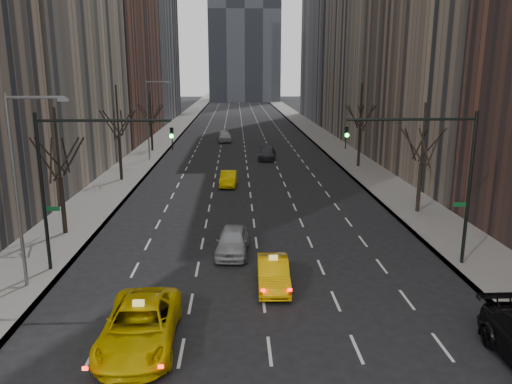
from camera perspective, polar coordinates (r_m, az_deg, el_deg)
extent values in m
cube|color=slate|center=(83.82, -9.96, 6.55)|extent=(4.50, 320.00, 0.15)
cube|color=slate|center=(84.16, 6.93, 6.68)|extent=(4.50, 320.00, 0.15)
cylinder|color=black|center=(33.35, -21.19, -1.42)|extent=(0.28, 0.28, 3.57)
cylinder|color=black|center=(32.62, -21.78, 5.23)|extent=(0.16, 0.16, 4.25)
cylinder|color=black|center=(33.49, -20.93, 3.94)|extent=(0.42, 1.80, 2.52)
cylinder|color=black|center=(32.77, -20.14, 3.81)|extent=(1.74, 0.72, 2.52)
cylinder|color=black|center=(32.02, -20.84, 3.54)|extent=(1.46, 1.25, 2.52)
cylinder|color=black|center=(32.02, -22.38, 3.41)|extent=(0.42, 1.80, 2.52)
cylinder|color=black|center=(32.76, -23.14, 3.54)|extent=(1.74, 0.72, 2.52)
cylinder|color=black|center=(33.49, -22.40, 3.81)|extent=(1.46, 1.25, 2.52)
cylinder|color=black|center=(48.38, -15.25, 3.71)|extent=(0.28, 0.28, 3.99)
cylinder|color=black|center=(47.86, -15.57, 8.87)|extent=(0.16, 0.16, 4.75)
cylinder|color=black|center=(48.75, -15.09, 7.62)|extent=(0.42, 1.80, 2.52)
cylinder|color=black|center=(48.07, -14.46, 7.58)|extent=(1.74, 0.72, 2.52)
cylinder|color=black|center=(47.28, -14.85, 7.46)|extent=(1.46, 1.25, 2.52)
cylinder|color=black|center=(47.17, -15.89, 7.38)|extent=(0.42, 1.80, 2.52)
cylinder|color=black|center=(47.86, -16.52, 7.43)|extent=(1.74, 0.72, 2.52)
cylinder|color=black|center=(48.65, -16.10, 7.54)|extent=(1.46, 1.25, 2.52)
cylinder|color=black|center=(65.90, -11.82, 6.14)|extent=(0.28, 0.28, 3.36)
cylinder|color=black|center=(65.55, -11.98, 9.33)|extent=(0.16, 0.16, 4.00)
cylinder|color=black|center=(66.41, -11.70, 8.72)|extent=(0.42, 1.80, 2.52)
cylinder|color=black|center=(65.77, -11.20, 8.70)|extent=(1.74, 0.72, 2.52)
cylinder|color=black|center=(64.95, -11.44, 8.63)|extent=(1.46, 1.25, 2.52)
cylinder|color=black|center=(64.80, -12.20, 8.59)|extent=(0.42, 1.80, 2.52)
cylinder|color=black|center=(65.45, -12.69, 8.61)|extent=(1.74, 0.72, 2.52)
cylinder|color=black|center=(66.26, -12.43, 8.68)|extent=(1.46, 1.25, 2.52)
cylinder|color=black|center=(37.79, 18.14, 0.51)|extent=(0.28, 0.28, 3.57)
cylinder|color=black|center=(37.15, 18.58, 6.40)|extent=(0.16, 0.16, 4.25)
cylinder|color=black|center=(38.10, 18.25, 5.22)|extent=(0.42, 1.80, 2.52)
cylinder|color=black|center=(37.83, 19.48, 5.07)|extent=(1.74, 0.72, 2.52)
cylinder|color=black|center=(36.99, 19.74, 4.87)|extent=(1.46, 1.25, 2.52)
cylinder|color=black|center=(36.43, 18.72, 4.83)|extent=(0.42, 1.80, 2.52)
cylinder|color=black|center=(36.71, 17.46, 4.99)|extent=(1.74, 0.72, 2.52)
cylinder|color=black|center=(37.55, 17.24, 5.18)|extent=(1.46, 1.25, 2.52)
cylinder|color=black|center=(54.69, 11.69, 5.00)|extent=(0.28, 0.28, 3.99)
cylinder|color=black|center=(54.23, 11.92, 9.57)|extent=(0.16, 0.16, 4.75)
cylinder|color=black|center=(55.17, 11.80, 8.44)|extent=(0.42, 1.80, 2.52)
cylinder|color=black|center=(54.80, 12.61, 8.37)|extent=(1.74, 0.72, 2.52)
cylinder|color=black|center=(53.94, 12.69, 8.29)|extent=(1.46, 1.25, 2.52)
cylinder|color=black|center=(53.46, 11.92, 8.28)|extent=(0.42, 1.80, 2.52)
cylinder|color=black|center=(53.84, 11.09, 8.35)|extent=(1.74, 0.72, 2.52)
cylinder|color=black|center=(54.69, 11.04, 8.43)|extent=(1.46, 1.25, 2.52)
cylinder|color=black|center=(26.96, -23.18, -0.15)|extent=(0.18, 0.18, 8.00)
cylinder|color=black|center=(25.41, -17.01, 7.83)|extent=(6.50, 0.14, 0.14)
imported|color=black|center=(24.89, -9.57, 6.03)|extent=(0.18, 0.22, 1.10)
sphere|color=#0CFF33|center=(24.70, -9.64, 6.32)|extent=(0.20, 0.20, 0.20)
cube|color=#0C5926|center=(27.01, -22.23, -1.79)|extent=(0.70, 0.04, 0.22)
cylinder|color=black|center=(27.88, 23.17, 0.27)|extent=(0.18, 0.18, 8.00)
cylinder|color=black|center=(26.09, 17.39, 7.94)|extent=(6.50, 0.14, 0.14)
imported|color=black|center=(25.29, 10.25, 6.12)|extent=(0.18, 0.22, 1.10)
sphere|color=#0CFF33|center=(25.10, 10.36, 6.41)|extent=(0.20, 0.20, 0.20)
cube|color=#0C5926|center=(27.89, 22.28, -1.33)|extent=(0.70, 0.04, 0.22)
cylinder|color=slate|center=(25.21, -25.70, -0.13)|extent=(0.16, 0.16, 9.00)
cylinder|color=slate|center=(24.15, -23.88, 9.86)|extent=(2.60, 0.14, 0.14)
cube|color=slate|center=(23.74, -21.13, 9.82)|extent=(0.50, 0.22, 0.15)
cylinder|color=slate|center=(58.60, -12.28, 8.00)|extent=(0.16, 0.16, 9.00)
cylinder|color=slate|center=(58.16, -11.20, 12.26)|extent=(2.60, 0.14, 0.14)
cube|color=slate|center=(57.99, -10.00, 12.20)|extent=(0.50, 0.22, 0.15)
imported|color=#E6C404|center=(19.76, -13.13, -14.65)|extent=(2.77, 5.85, 1.61)
imported|color=#E9A904|center=(24.10, 1.97, -9.26)|extent=(1.53, 4.20, 1.37)
imported|color=#9B9DA2|center=(28.28, -2.70, -5.63)|extent=(2.07, 4.47, 1.48)
imported|color=yellow|center=(45.05, -3.15, 1.54)|extent=(1.66, 4.10, 1.32)
imported|color=#2E2F34|center=(58.86, 1.29, 4.44)|extent=(2.44, 4.99, 1.40)
imported|color=silver|center=(74.03, -3.61, 6.39)|extent=(2.28, 4.86, 1.61)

